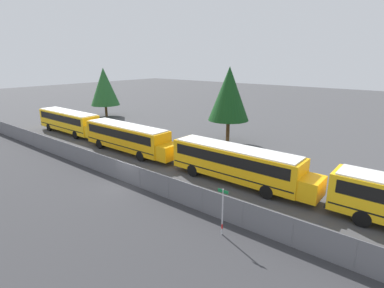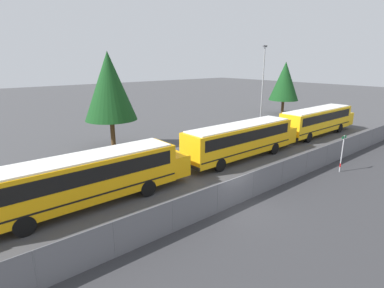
# 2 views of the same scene
# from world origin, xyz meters

# --- Properties ---
(ground_plane) EXTENTS (200.00, 200.00, 0.00)m
(ground_plane) POSITION_xyz_m (0.00, 0.00, 0.00)
(ground_plane) COLOR #424244
(road_strip) EXTENTS (99.98, 12.00, 0.01)m
(road_strip) POSITION_xyz_m (0.00, -6.00, 0.00)
(road_strip) COLOR #333335
(road_strip) RESTS_ON ground_plane
(fence) EXTENTS (66.05, 0.07, 1.79)m
(fence) POSITION_xyz_m (0.00, -0.00, 0.91)
(fence) COLOR #9EA0A5
(fence) RESTS_ON ground_plane
(school_bus_0) EXTENTS (12.94, 2.53, 3.12)m
(school_bus_0) POSITION_xyz_m (-19.98, 6.17, 1.88)
(school_bus_0) COLOR yellow
(school_bus_0) RESTS_ON ground_plane
(school_bus_1) EXTENTS (12.94, 2.53, 3.12)m
(school_bus_1) POSITION_xyz_m (-6.70, 5.59, 1.88)
(school_bus_1) COLOR orange
(school_bus_1) RESTS_ON ground_plane
(school_bus_2) EXTENTS (12.94, 2.53, 3.12)m
(school_bus_2) POSITION_xyz_m (7.11, 5.79, 1.88)
(school_bus_2) COLOR #EDA80F
(school_bus_2) RESTS_ON ground_plane
(street_sign) EXTENTS (0.70, 0.09, 2.96)m
(street_sign) POSITION_xyz_m (10.43, -1.41, 1.57)
(street_sign) COLOR #B7B7BC
(street_sign) RESTS_ON ground_plane
(tree_1) EXTENTS (5.05, 5.05, 8.62)m
(tree_1) POSITION_xyz_m (-27.16, 17.24, 5.33)
(tree_1) COLOR #51381E
(tree_1) RESTS_ON ground_plane
(tree_2) EXTENTS (4.91, 4.91, 9.30)m
(tree_2) POSITION_xyz_m (-0.28, 15.95, 6.09)
(tree_2) COLOR #51381E
(tree_2) RESTS_ON ground_plane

